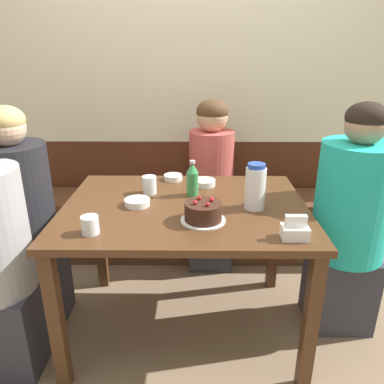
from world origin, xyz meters
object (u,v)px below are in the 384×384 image
soju_bottle (192,179)px  bowl_soup_white (204,182)px  person_dark_striped (349,223)px  glass_tumbler_short (90,225)px  bench_seat (188,225)px  water_pitcher (255,187)px  glass_water_tall (149,185)px  bowl_side_dish (173,177)px  napkin_holder (295,230)px  person_teal_shirt (23,226)px  birthday_cake (203,212)px  person_grey_tee (211,190)px  bowl_rice_small (137,202)px

soju_bottle → bowl_soup_white: (0.07, 0.16, -0.07)m
soju_bottle → person_dark_striped: person_dark_striped is taller
person_dark_striped → glass_tumbler_short: bearing=16.6°
bench_seat → glass_tumbler_short: glass_tumbler_short is taller
water_pitcher → glass_tumbler_short: water_pitcher is taller
glass_water_tall → bench_seat: bearing=73.6°
water_pitcher → bowl_side_dish: 0.60m
soju_bottle → napkin_holder: 0.65m
person_teal_shirt → person_dark_striped: 1.75m
birthday_cake → person_dark_striped: 0.84m
bowl_soup_white → person_teal_shirt: bearing=-166.8°
person_grey_tee → person_dark_striped: (0.71, -0.65, 0.07)m
bowl_rice_small → person_grey_tee: size_ratio=0.11×
bowl_soup_white → bowl_rice_small: size_ratio=1.01×
napkin_holder → glass_tumbler_short: 0.86m
soju_bottle → napkin_holder: soju_bottle is taller
birthday_cake → water_pitcher: water_pitcher is taller
birthday_cake → bowl_soup_white: birthday_cake is taller
bowl_soup_white → person_grey_tee: 0.48m
soju_bottle → person_grey_tee: bearing=78.0°
birthday_cake → bowl_side_dish: (-0.17, 0.57, -0.03)m
person_teal_shirt → person_dark_striped: size_ratio=0.98×
soju_bottle → bowl_rice_small: 0.32m
bench_seat → person_teal_shirt: 1.22m
bowl_side_dish → glass_tumbler_short: size_ratio=1.40×
bench_seat → glass_water_tall: 0.90m
bowl_side_dish → person_dark_striped: 1.02m
soju_bottle → person_grey_tee: person_grey_tee is taller
soju_bottle → napkin_holder: (0.43, -0.48, -0.05)m
glass_tumbler_short → water_pitcher: bearing=20.6°
bowl_rice_small → birthday_cake: bearing=-28.1°
water_pitcher → person_teal_shirt: person_teal_shirt is taller
person_teal_shirt → person_dark_striped: (1.75, 0.00, 0.03)m
water_pitcher → person_dark_striped: bearing=10.7°
bowl_rice_small → person_teal_shirt: bearing=173.7°
napkin_holder → bowl_side_dish: 0.92m
bowl_soup_white → person_grey_tee: person_grey_tee is taller
water_pitcher → soju_bottle: (-0.31, 0.17, -0.02)m
bowl_rice_small → bench_seat: bearing=74.1°
bowl_soup_white → glass_tumbler_short: size_ratio=1.64×
water_pitcher → soju_bottle: bearing=151.1°
bowl_side_dish → person_teal_shirt: (-0.79, -0.32, -0.17)m
napkin_holder → glass_water_tall: size_ratio=1.15×
person_grey_tee → bowl_soup_white: bearing=-7.7°
bench_seat → bowl_side_dish: 0.71m
soju_bottle → bowl_side_dish: (-0.12, 0.25, -0.08)m
glass_tumbler_short → soju_bottle: bearing=45.9°
soju_bottle → glass_tumbler_short: soju_bottle is taller
bowl_rice_small → glass_water_tall: 0.18m
glass_tumbler_short → person_teal_shirt: bearing=142.0°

